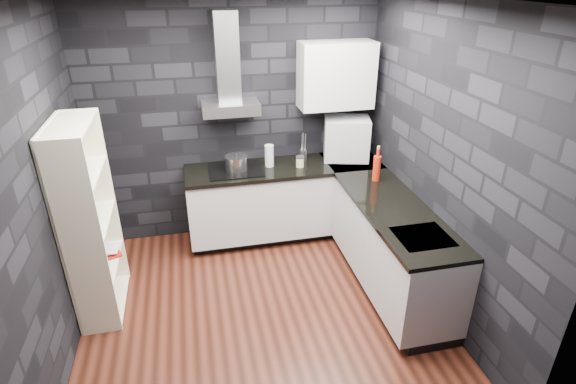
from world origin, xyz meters
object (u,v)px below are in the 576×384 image
object	(u,v)px
fruit_bowl	(87,225)
storage_jar	(300,162)
utensil_crock	(303,155)
bookshelf	(90,222)
glass_vase	(269,156)
red_bottle	(377,168)
appliance_garage	(346,139)
pot	(236,163)

from	to	relation	value
fruit_bowl	storage_jar	bearing A→B (deg)	23.47
utensil_crock	bookshelf	xyz separation A→B (m)	(-2.17, -0.99, -0.06)
utensil_crock	glass_vase	bearing A→B (deg)	-165.88
storage_jar	bookshelf	world-z (taller)	bookshelf
red_bottle	fruit_bowl	distance (m)	2.80
bookshelf	fruit_bowl	distance (m)	0.12
glass_vase	storage_jar	size ratio (longest dim) A/B	2.27
appliance_garage	red_bottle	size ratio (longest dim) A/B	1.88
storage_jar	utensil_crock	world-z (taller)	utensil_crock
bookshelf	fruit_bowl	bearing A→B (deg)	-95.84
appliance_garage	red_bottle	xyz separation A→B (m)	(0.10, -0.66, -0.09)
red_bottle	pot	bearing A→B (deg)	157.59
pot	fruit_bowl	world-z (taller)	pot
glass_vase	red_bottle	size ratio (longest dim) A/B	0.92
utensil_crock	appliance_garage	xyz separation A→B (m)	(0.49, -0.05, 0.17)
utensil_crock	pot	bearing A→B (deg)	-169.60
pot	bookshelf	size ratio (longest dim) A/B	0.13
pot	bookshelf	xyz separation A→B (m)	(-1.38, -0.85, -0.08)
utensil_crock	appliance_garage	world-z (taller)	appliance_garage
glass_vase	storage_jar	bearing A→B (deg)	-16.16
pot	bookshelf	world-z (taller)	bookshelf
pot	glass_vase	xyz separation A→B (m)	(0.37, 0.04, 0.04)
bookshelf	fruit_bowl	xyz separation A→B (m)	(0.00, -0.11, 0.04)
storage_jar	appliance_garage	size ratio (longest dim) A/B	0.22
glass_vase	utensil_crock	xyz separation A→B (m)	(0.41, 0.10, -0.06)
glass_vase	appliance_garage	distance (m)	0.92
appliance_garage	pot	bearing A→B (deg)	-161.13
red_bottle	bookshelf	world-z (taller)	bookshelf
storage_jar	red_bottle	size ratio (longest dim) A/B	0.41
storage_jar	fruit_bowl	xyz separation A→B (m)	(-2.08, -0.90, -0.02)
utensil_crock	fruit_bowl	distance (m)	2.43
utensil_crock	red_bottle	xyz separation A→B (m)	(0.60, -0.72, 0.07)
storage_jar	bookshelf	bearing A→B (deg)	-159.23
pot	utensil_crock	size ratio (longest dim) A/B	2.04
pot	storage_jar	bearing A→B (deg)	-4.49
utensil_crock	fruit_bowl	world-z (taller)	utensil_crock
storage_jar	fruit_bowl	size ratio (longest dim) A/B	0.51
red_bottle	fruit_bowl	world-z (taller)	red_bottle
glass_vase	fruit_bowl	xyz separation A→B (m)	(-1.76, -1.00, -0.09)
pot	appliance_garage	world-z (taller)	appliance_garage
pot	glass_vase	world-z (taller)	glass_vase
pot	appliance_garage	bearing A→B (deg)	4.14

